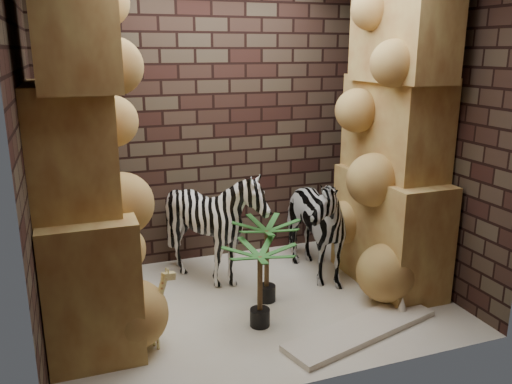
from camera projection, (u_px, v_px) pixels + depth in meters
name	position (u px, v px, depth m)	size (l,w,h in m)	color
floor	(253.00, 303.00, 4.79)	(3.50, 3.50, 0.00)	white
wall_back	(214.00, 123.00, 5.52)	(3.50, 3.50, 0.00)	black
wall_front	(320.00, 175.00, 3.26)	(3.50, 3.50, 0.00)	black
wall_left	(29.00, 157.00, 3.82)	(3.00, 3.00, 0.00)	black
wall_right	(425.00, 132.00, 4.96)	(3.00, 3.00, 0.00)	black
rock_pillar_left	(79.00, 154.00, 3.93)	(0.68, 1.30, 3.00)	#D2BF67
rock_pillar_right	(396.00, 134.00, 4.85)	(0.58, 1.25, 3.00)	#D2BF67
zebra_right	(307.00, 214.00, 5.22)	(0.60, 1.12, 1.32)	white
zebra_left	(214.00, 231.00, 5.08)	(0.96, 1.19, 1.08)	white
giraffe_toy	(144.00, 313.00, 3.94)	(0.33, 0.11, 0.65)	#E1D283
palm_front	(267.00, 261.00, 4.74)	(0.36, 0.36, 0.79)	#205324
palm_back	(260.00, 286.00, 4.31)	(0.36, 0.36, 0.72)	#205324
surfboard	(361.00, 330.00, 4.29)	(1.44, 0.35, 0.05)	silver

